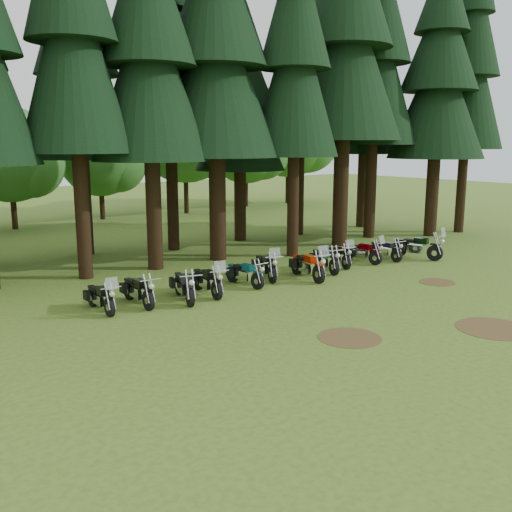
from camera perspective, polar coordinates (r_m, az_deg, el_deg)
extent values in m
plane|color=#41651B|center=(19.82, 11.20, -4.75)|extent=(120.00, 120.00, 0.00)
cylinder|color=black|center=(23.66, -17.02, 4.96)|extent=(0.58, 0.58, 5.99)
cone|color=black|center=(23.78, -17.85, 18.83)|extent=(4.32, 4.32, 7.49)
cylinder|color=black|center=(24.80, -10.20, 5.05)|extent=(0.66, 0.66, 5.57)
cone|color=black|center=(24.82, -10.64, 17.38)|extent=(4.95, 4.95, 6.96)
cylinder|color=black|center=(26.46, -3.87, 5.72)|extent=(0.77, 0.77, 5.70)
cone|color=black|center=(26.49, -4.04, 17.55)|extent=(5.81, 5.81, 7.12)
cylinder|color=black|center=(27.33, 3.73, 5.91)|extent=(0.55, 0.55, 5.71)
cone|color=black|center=(27.37, 3.88, 17.39)|extent=(4.15, 4.15, 7.14)
cylinder|color=black|center=(30.51, 8.49, 7.23)|extent=(0.80, 0.80, 6.62)
cone|color=black|center=(30.73, 8.85, 19.10)|extent=(5.98, 5.98, 8.27)
cylinder|color=black|center=(33.46, 11.41, 7.24)|extent=(0.64, 0.64, 6.35)
cone|color=black|center=(33.61, 11.83, 17.64)|extent=(4.79, 4.79, 7.93)
cylinder|color=black|center=(34.96, 17.22, 6.36)|extent=(0.72, 0.72, 5.41)
cone|color=black|center=(34.95, 17.73, 14.86)|extent=(5.44, 5.44, 6.77)
cone|color=black|center=(35.32, 18.05, 20.03)|extent=(4.35, 4.35, 5.71)
cylinder|color=black|center=(36.95, 19.88, 6.91)|extent=(0.57, 0.57, 6.03)
cone|color=black|center=(37.03, 20.50, 15.85)|extent=(4.25, 4.25, 7.54)
cone|color=black|center=(37.52, 20.90, 21.26)|extent=(3.40, 3.40, 6.36)
cylinder|color=black|center=(28.91, -16.79, 5.60)|extent=(0.65, 0.65, 5.55)
cone|color=black|center=(28.92, -17.41, 16.14)|extent=(4.85, 4.85, 6.94)
cone|color=black|center=(29.41, -17.81, 22.51)|extent=(3.88, 3.88, 5.86)
cylinder|color=black|center=(29.23, -8.36, 5.98)|extent=(0.58, 0.58, 5.52)
cone|color=black|center=(29.24, -8.66, 16.36)|extent=(4.35, 4.35, 6.90)
cone|color=black|center=(29.71, -8.87, 22.62)|extent=(3.48, 3.48, 5.83)
cylinder|color=black|center=(31.85, -1.60, 5.78)|extent=(0.66, 0.66, 4.70)
cone|color=black|center=(31.74, -1.65, 13.89)|extent=(4.94, 4.94, 5.87)
cone|color=black|center=(31.99, -1.68, 18.85)|extent=(3.95, 3.95, 4.96)
cone|color=black|center=(32.35, -1.70, 22.72)|extent=(2.77, 2.77, 3.91)
cylinder|color=black|center=(34.01, 4.37, 6.83)|extent=(0.53, 0.53, 5.56)
cone|color=black|center=(34.02, 4.51, 15.82)|extent=(3.94, 3.94, 6.95)
cone|color=black|center=(34.43, 4.60, 21.28)|extent=(3.15, 3.15, 5.87)
cylinder|color=black|center=(37.64, 10.57, 7.17)|extent=(0.61, 0.61, 5.65)
cone|color=black|center=(37.66, 10.87, 15.41)|extent=(4.59, 4.59, 7.06)
cone|color=black|center=(38.06, 11.07, 20.41)|extent=(3.67, 3.67, 5.96)
cylinder|color=black|center=(39.29, -23.06, 4.35)|extent=(0.36, 0.36, 2.55)
sphere|color=#2A6622|center=(39.08, -23.45, 9.30)|extent=(5.95, 5.95, 5.95)
sphere|color=#2A6622|center=(38.69, -21.65, 8.54)|extent=(4.25, 4.25, 4.25)
cylinder|color=black|center=(42.33, -15.15, 5.24)|extent=(0.36, 0.36, 2.47)
sphere|color=#2A6622|center=(42.14, -15.38, 9.69)|extent=(5.76, 5.76, 5.76)
sphere|color=#2A6622|center=(41.92, -13.73, 8.98)|extent=(4.12, 4.12, 4.12)
cylinder|color=black|center=(44.68, -7.00, 6.52)|extent=(0.36, 0.36, 3.52)
sphere|color=#2A6622|center=(44.54, -7.15, 12.55)|extent=(8.21, 8.21, 8.21)
sphere|color=#2A6622|center=(44.45, -4.90, 11.54)|extent=(5.87, 5.87, 5.87)
cylinder|color=black|center=(49.34, -1.02, 6.70)|extent=(0.36, 0.36, 2.94)
sphere|color=#2A6622|center=(49.18, -1.03, 11.26)|extent=(6.86, 6.86, 6.86)
sphere|color=#2A6622|center=(49.26, 0.64, 10.46)|extent=(4.90, 4.90, 4.90)
cylinder|color=black|center=(52.00, 3.17, 7.24)|extent=(0.36, 0.36, 3.52)
sphere|color=#2A6622|center=(51.88, 3.23, 12.41)|extent=(8.20, 8.20, 8.20)
sphere|color=#2A6622|center=(52.09, 5.10, 11.48)|extent=(5.86, 5.86, 5.86)
cylinder|color=#4C3D1E|center=(16.41, 9.34, -8.05)|extent=(1.80, 1.80, 0.01)
cylinder|color=#4C3D1E|center=(23.54, 17.66, -2.50)|extent=(1.40, 1.40, 0.01)
cylinder|color=#4C3D1E|center=(18.36, 22.70, -6.70)|extent=(2.20, 2.20, 0.01)
cylinder|color=black|center=(18.58, -14.44, -4.99)|extent=(0.13, 0.62, 0.62)
cylinder|color=black|center=(19.88, -16.05, -4.01)|extent=(0.13, 0.62, 0.62)
cube|color=silver|center=(19.24, -15.33, -4.21)|extent=(0.26, 0.65, 0.32)
cube|color=black|center=(18.96, -15.15, -3.37)|extent=(0.28, 0.51, 0.22)
cube|color=black|center=(19.36, -15.62, -3.21)|extent=(0.28, 0.51, 0.11)
cube|color=silver|center=(18.11, -14.22, -2.67)|extent=(0.39, 0.12, 0.37)
cylinder|color=black|center=(19.00, -10.72, -4.38)|extent=(0.16, 0.67, 0.67)
cylinder|color=black|center=(20.39, -12.59, -3.38)|extent=(0.16, 0.67, 0.67)
cube|color=silver|center=(19.71, -11.76, -3.57)|extent=(0.30, 0.71, 0.34)
cube|color=black|center=(19.41, -11.52, -2.68)|extent=(0.32, 0.56, 0.24)
cube|color=black|center=(19.84, -12.07, -2.52)|extent=(0.32, 0.56, 0.12)
cylinder|color=black|center=(19.19, -6.63, -4.05)|extent=(0.34, 0.71, 0.70)
cylinder|color=black|center=(20.73, -7.74, -2.92)|extent=(0.34, 0.71, 0.70)
cube|color=silver|center=(19.99, -7.25, -3.16)|extent=(0.49, 0.79, 0.36)
cube|color=black|center=(19.67, -7.11, -2.26)|extent=(0.47, 0.65, 0.25)
cube|color=black|center=(20.13, -7.43, -2.07)|extent=(0.47, 0.65, 0.13)
cylinder|color=black|center=(19.95, -3.95, -3.45)|extent=(0.22, 0.68, 0.67)
cylinder|color=black|center=(21.33, -5.80, -2.51)|extent=(0.22, 0.68, 0.67)
cube|color=silver|center=(20.66, -4.97, -2.68)|extent=(0.37, 0.74, 0.35)
cube|color=black|center=(20.37, -4.71, -1.83)|extent=(0.37, 0.59, 0.24)
cube|color=black|center=(20.79, -5.26, -1.68)|extent=(0.37, 0.59, 0.12)
cube|color=silver|center=(19.47, -3.59, -1.07)|extent=(0.44, 0.18, 0.40)
cylinder|color=black|center=(21.30, 0.15, -2.52)|extent=(0.18, 0.64, 0.63)
cylinder|color=black|center=(22.40, -2.37, -1.84)|extent=(0.18, 0.64, 0.63)
cube|color=silver|center=(21.86, -1.23, -1.93)|extent=(0.32, 0.69, 0.33)
cube|color=#094355|center=(21.62, -0.85, -1.15)|extent=(0.33, 0.55, 0.23)
cube|color=black|center=(21.96, -1.60, -1.06)|extent=(0.33, 0.55, 0.11)
cylinder|color=black|center=(22.25, 1.64, -1.87)|extent=(0.36, 0.69, 0.68)
cylinder|color=black|center=(23.72, 0.35, -1.04)|extent=(0.36, 0.69, 0.68)
cube|color=silver|center=(23.01, 0.93, -1.19)|extent=(0.51, 0.77, 0.35)
cube|color=black|center=(22.72, 1.13, -0.40)|extent=(0.47, 0.63, 0.25)
cube|color=black|center=(23.16, 0.75, -0.27)|extent=(0.47, 0.63, 0.12)
cube|color=silver|center=(21.78, 1.92, 0.30)|extent=(0.45, 0.26, 0.41)
cylinder|color=black|center=(22.33, 6.28, -1.83)|extent=(0.29, 0.74, 0.72)
cylinder|color=black|center=(23.74, 4.10, -1.00)|extent=(0.29, 0.74, 0.72)
cube|color=silver|center=(23.05, 5.09, -1.14)|extent=(0.44, 0.81, 0.37)
cube|color=red|center=(22.76, 5.43, -0.29)|extent=(0.44, 0.65, 0.26)
cube|color=black|center=(23.19, 4.79, -0.17)|extent=(0.44, 0.65, 0.13)
cube|color=silver|center=(21.86, 6.79, 0.48)|extent=(0.48, 0.22, 0.43)
cylinder|color=black|center=(23.78, 7.82, -1.10)|extent=(0.33, 0.70, 0.68)
cylinder|color=black|center=(25.17, 6.07, -0.37)|extent=(0.33, 0.70, 0.68)
cube|color=silver|center=(24.50, 6.87, -0.49)|extent=(0.48, 0.78, 0.35)
cube|color=black|center=(24.22, 7.15, 0.27)|extent=(0.46, 0.63, 0.25)
cube|color=black|center=(24.64, 6.63, 0.37)|extent=(0.46, 0.63, 0.12)
cylinder|color=black|center=(24.93, 9.00, -0.63)|extent=(0.31, 0.64, 0.63)
cylinder|color=black|center=(26.20, 7.44, -0.01)|extent=(0.31, 0.64, 0.63)
cube|color=silver|center=(25.59, 8.16, -0.10)|extent=(0.45, 0.71, 0.32)
cube|color=black|center=(25.33, 8.41, 0.57)|extent=(0.42, 0.58, 0.23)
cube|color=black|center=(25.72, 7.94, 0.65)|extent=(0.42, 0.58, 0.11)
cube|color=silver|center=(24.53, 9.39, 1.18)|extent=(0.42, 0.23, 0.38)
cylinder|color=black|center=(26.08, 11.86, -0.19)|extent=(0.25, 0.65, 0.64)
cylinder|color=black|center=(26.85, 9.10, 0.23)|extent=(0.25, 0.65, 0.64)
cube|color=silver|center=(26.47, 10.38, 0.22)|extent=(0.39, 0.72, 0.33)
cube|color=#570007|center=(26.29, 10.81, 0.91)|extent=(0.39, 0.58, 0.23)
cube|color=black|center=(26.53, 9.99, 0.94)|extent=(0.39, 0.58, 0.12)
cube|color=silver|center=(25.79, 12.49, 1.60)|extent=(0.42, 0.20, 0.38)
cylinder|color=black|center=(26.90, 13.88, 0.04)|extent=(0.19, 0.63, 0.62)
cylinder|color=black|center=(27.91, 11.77, 0.53)|extent=(0.19, 0.63, 0.62)
cube|color=silver|center=(27.42, 12.74, 0.48)|extent=(0.32, 0.68, 0.32)
cube|color=black|center=(27.21, 13.09, 1.10)|extent=(0.33, 0.54, 0.22)
cube|color=black|center=(27.51, 12.46, 1.16)|extent=(0.33, 0.54, 0.11)
cylinder|color=black|center=(27.69, 17.45, 0.29)|extent=(0.37, 0.75, 0.74)
cylinder|color=black|center=(28.26, 14.11, 0.68)|extent=(0.37, 0.75, 0.74)
cube|color=silver|center=(27.96, 15.67, 0.70)|extent=(0.53, 0.84, 0.38)
cube|color=black|center=(27.81, 16.21, 1.46)|extent=(0.51, 0.69, 0.27)
cube|color=black|center=(27.99, 15.21, 1.48)|extent=(0.51, 0.69, 0.13)
cube|color=silver|center=(27.42, 18.23, 2.25)|extent=(0.49, 0.28, 0.44)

